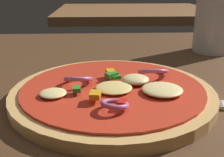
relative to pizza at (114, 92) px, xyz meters
name	(u,v)px	position (x,y,z in m)	size (l,w,h in m)	color
dining_table	(155,108)	(0.06, 0.01, -0.03)	(1.24, 0.89, 0.04)	#4C301C
pizza	(114,92)	(0.00, 0.00, 0.00)	(0.26, 0.26, 0.03)	tan
beer_glass	(215,23)	(0.22, 0.24, 0.05)	(0.08, 0.08, 0.13)	silver
background_table	(134,13)	(0.16, 1.12, -0.03)	(0.77, 0.62, 0.04)	brown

